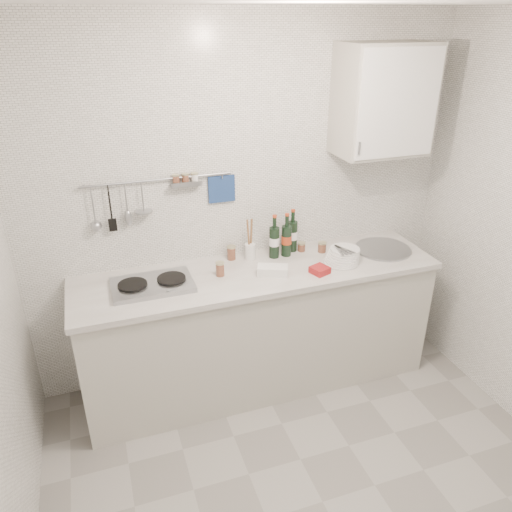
{
  "coord_description": "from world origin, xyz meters",
  "views": [
    {
      "loc": [
        -0.97,
        -1.67,
        2.46
      ],
      "look_at": [
        -0.09,
        0.9,
        1.13
      ],
      "focal_mm": 35.0,
      "sensor_mm": 36.0,
      "label": 1
    }
  ],
  "objects": [
    {
      "name": "jar_a",
      "position": [
        -0.12,
        1.31,
        0.97
      ],
      "size": [
        0.06,
        0.06,
        0.1
      ],
      "rotation": [
        0.0,
        0.0,
        -0.37
      ],
      "color": "brown",
      "rests_on": "counter"
    },
    {
      "name": "plate_stack_sink",
      "position": [
        0.59,
        1.02,
        0.97
      ],
      "size": [
        0.26,
        0.25,
        0.1
      ],
      "rotation": [
        0.0,
        0.0,
        0.16
      ],
      "color": "white",
      "rests_on": "counter"
    },
    {
      "name": "floor",
      "position": [
        0.0,
        0.0,
        0.0
      ],
      "size": [
        3.0,
        3.0,
        0.0
      ],
      "primitive_type": "plane",
      "color": "slate",
      "rests_on": "ground"
    },
    {
      "name": "butter_dish",
      "position": [
        0.07,
        1.01,
        0.95
      ],
      "size": [
        0.22,
        0.17,
        0.06
      ],
      "primitive_type": "cube",
      "rotation": [
        0.0,
        0.0,
        -0.4
      ],
      "color": "white",
      "rests_on": "counter"
    },
    {
      "name": "wall_rail",
      "position": [
        -0.6,
        1.37,
        1.43
      ],
      "size": [
        0.98,
        0.09,
        0.34
      ],
      "color": "#93969B",
      "rests_on": "back_wall"
    },
    {
      "name": "wine_bottles",
      "position": [
        0.25,
        1.27,
        1.07
      ],
      "size": [
        0.23,
        0.13,
        0.31
      ],
      "rotation": [
        0.0,
        0.0,
        0.35
      ],
      "color": "black",
      "rests_on": "counter"
    },
    {
      "name": "jar_d",
      "position": [
        -0.26,
        1.11,
        0.97
      ],
      "size": [
        0.06,
        0.06,
        0.09
      ],
      "rotation": [
        0.0,
        0.0,
        -0.31
      ],
      "color": "brown",
      "rests_on": "counter"
    },
    {
      "name": "counter",
      "position": [
        0.01,
        1.1,
        0.43
      ],
      "size": [
        2.44,
        0.64,
        0.96
      ],
      "color": "#AFACA1",
      "rests_on": "floor"
    },
    {
      "name": "jar_c",
      "position": [
        0.52,
        1.21,
        0.96
      ],
      "size": [
        0.06,
        0.06,
        0.07
      ],
      "rotation": [
        0.0,
        0.0,
        -0.13
      ],
      "color": "brown",
      "rests_on": "counter"
    },
    {
      "name": "wall_cabinet",
      "position": [
        0.9,
        1.22,
        1.95
      ],
      "size": [
        0.6,
        0.38,
        0.7
      ],
      "color": "#AFACA1",
      "rests_on": "back_wall"
    },
    {
      "name": "jar_b",
      "position": [
        0.39,
        1.28,
        0.95
      ],
      "size": [
        0.06,
        0.06,
        0.07
      ],
      "rotation": [
        0.0,
        0.0,
        0.16
      ],
      "color": "brown",
      "rests_on": "counter"
    },
    {
      "name": "utensil_crock",
      "position": [
        0.0,
        1.28,
        0.99
      ],
      "size": [
        0.07,
        0.07,
        0.3
      ],
      "rotation": [
        0.0,
        0.0,
        -0.14
      ],
      "color": "white",
      "rests_on": "counter"
    },
    {
      "name": "back_wall",
      "position": [
        0.0,
        1.4,
        1.25
      ],
      "size": [
        3.0,
        0.02,
        2.5
      ],
      "primitive_type": "cube",
      "color": "silver",
      "rests_on": "floor"
    },
    {
      "name": "plate_stack_hob",
      "position": [
        -0.69,
        1.15,
        0.93
      ],
      "size": [
        0.26,
        0.26,
        0.02
      ],
      "rotation": [
        0.0,
        0.0,
        -0.09
      ],
      "color": "#476EA1",
      "rests_on": "counter"
    },
    {
      "name": "strawberry_punnet",
      "position": [
        0.37,
        0.93,
        0.94
      ],
      "size": [
        0.14,
        0.14,
        0.04
      ],
      "primitive_type": "cube",
      "rotation": [
        0.0,
        0.0,
        0.36
      ],
      "color": "red",
      "rests_on": "counter"
    },
    {
      "name": "ceiling",
      "position": [
        0.0,
        0.0,
        2.5
      ],
      "size": [
        3.0,
        3.0,
        0.0
      ],
      "primitive_type": "plane",
      "rotation": [
        3.14,
        0.0,
        0.0
      ],
      "color": "silver",
      "rests_on": "back_wall"
    }
  ]
}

